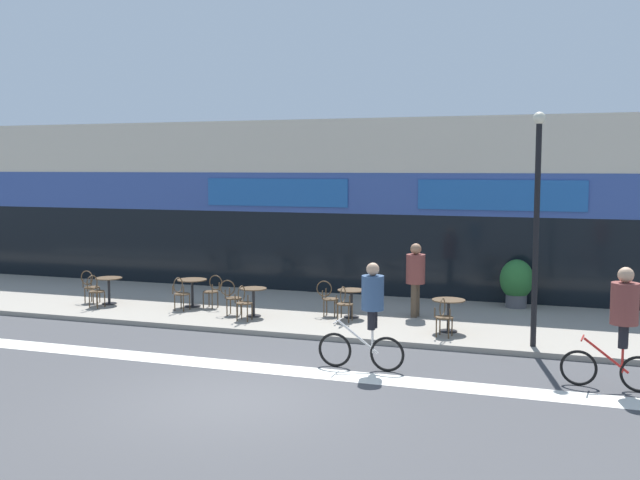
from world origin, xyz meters
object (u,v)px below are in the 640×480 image
(cafe_chair_2_near, at_px, (243,300))
(cyclist_0, at_px, (370,308))
(bistro_table_0, at_px, (109,285))
(cafe_chair_3_near, at_px, (344,301))
(cafe_chair_1_side, at_px, (213,289))
(planter_pot, at_px, (517,282))
(cafe_chair_3_side, at_px, (328,296))
(bistro_table_1, at_px, (192,287))
(cafe_chair_1_near, at_px, (180,291))
(cafe_chair_4_near, at_px, (443,314))
(cafe_chair_0_side, at_px, (90,284))
(bistro_table_3, at_px, (351,298))
(lamp_post, at_px, (537,212))
(bistro_table_4, at_px, (448,308))
(bistro_table_2, at_px, (253,296))
(cafe_chair_2_side, at_px, (231,295))
(cyclist_1, at_px, (622,316))
(pedestrian_near_end, at_px, (416,273))
(cafe_chair_0_near, at_px, (95,289))

(cafe_chair_2_near, distance_m, cyclist_0, 4.93)
(bistro_table_0, height_order, cafe_chair_3_near, cafe_chair_3_near)
(cafe_chair_1_side, relative_size, planter_pot, 0.69)
(cafe_chair_3_side, bearing_deg, bistro_table_1, 176.39)
(cafe_chair_1_near, distance_m, cafe_chair_3_near, 4.51)
(cyclist_0, bearing_deg, cafe_chair_2_near, -35.19)
(cafe_chair_1_near, height_order, cafe_chair_4_near, same)
(cafe_chair_2_near, height_order, cyclist_0, cyclist_0)
(cafe_chair_3_near, xyz_separation_m, planter_pot, (3.82, 3.39, 0.18))
(cafe_chair_1_near, bearing_deg, bistro_table_1, 5.66)
(cafe_chair_0_side, distance_m, cafe_chair_3_side, 6.88)
(bistro_table_3, distance_m, cyclist_0, 4.50)
(cafe_chair_1_side, bearing_deg, cafe_chair_1_near, 49.74)
(lamp_post, bearing_deg, cafe_chair_2_near, 177.15)
(bistro_table_0, xyz_separation_m, cafe_chair_0_side, (-0.63, 0.00, -0.01))
(cafe_chair_4_near, bearing_deg, bistro_table_4, 5.53)
(bistro_table_4, height_order, cafe_chair_4_near, cafe_chair_4_near)
(lamp_post, bearing_deg, cafe_chair_3_side, 162.21)
(bistro_table_4, height_order, cafe_chair_2_near, cafe_chair_2_near)
(bistro_table_3, bearing_deg, bistro_table_4, -17.91)
(bistro_table_0, relative_size, bistro_table_1, 0.92)
(bistro_table_2, height_order, cafe_chair_2_side, cafe_chair_2_side)
(cafe_chair_2_near, bearing_deg, bistro_table_4, -85.36)
(cyclist_0, bearing_deg, cafe_chair_0_side, -22.02)
(cafe_chair_1_near, height_order, cyclist_1, cyclist_1)
(cafe_chair_3_near, relative_size, cafe_chair_3_side, 1.00)
(bistro_table_0, bearing_deg, cafe_chair_2_side, -4.13)
(bistro_table_3, bearing_deg, planter_pot, 35.86)
(lamp_post, bearing_deg, pedestrian_near_end, 143.00)
(pedestrian_near_end, bearing_deg, cafe_chair_3_side, -156.54)
(cafe_chair_1_side, height_order, pedestrian_near_end, pedestrian_near_end)
(cafe_chair_1_near, bearing_deg, cafe_chair_3_side, -74.37)
(bistro_table_2, height_order, cafe_chair_0_side, cafe_chair_0_side)
(bistro_table_0, bearing_deg, cafe_chair_4_near, -6.31)
(bistro_table_0, xyz_separation_m, cyclist_1, (12.95, -3.58, 0.67))
(cafe_chair_1_side, bearing_deg, cafe_chair_0_side, 11.71)
(pedestrian_near_end, bearing_deg, planter_pot, 50.00)
(cafe_chair_3_near, bearing_deg, cafe_chair_2_near, 105.99)
(cyclist_0, bearing_deg, cafe_chair_3_near, -65.21)
(cafe_chair_3_side, bearing_deg, cafe_chair_2_side, -167.55)
(cafe_chair_1_side, bearing_deg, bistro_table_3, -174.32)
(cafe_chair_1_near, distance_m, lamp_post, 9.37)
(bistro_table_2, relative_size, cafe_chair_0_near, 0.80)
(bistro_table_3, xyz_separation_m, cafe_chair_4_near, (2.57, -1.46, 0.01))
(bistro_table_4, height_order, cafe_chair_0_side, cafe_chair_0_side)
(cafe_chair_0_near, xyz_separation_m, cyclist_0, (8.48, -3.12, 0.57))
(cafe_chair_1_near, relative_size, planter_pot, 0.69)
(cafe_chair_1_side, bearing_deg, planter_pot, -154.70)
(bistro_table_1, distance_m, cafe_chair_4_near, 7.21)
(cafe_chair_2_side, height_order, cafe_chair_3_near, same)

